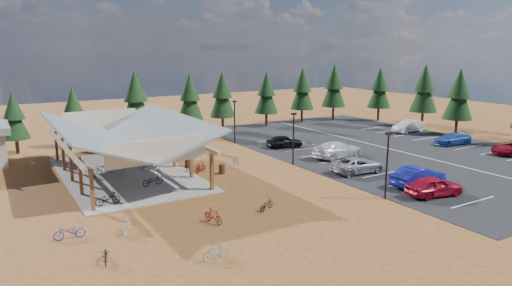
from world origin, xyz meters
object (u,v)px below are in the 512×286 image
object	(u,v)px
bike_3	(75,162)
bike_15	(201,167)
car_0	(434,186)
car_9	(409,126)
lamp_post_0	(387,161)
bike_12	(266,204)
car_1	(418,176)
bike_16	(195,167)
bike_10	(69,232)
bike_6	(147,166)
bike_9	(127,225)
car_7	(453,139)
bike_8	(106,255)
lamp_post_1	(293,135)
bike_1	(114,171)
bike_5	(152,167)
car_2	(358,165)
bike_11	(213,216)
bike_13	(216,251)
lamp_post_2	(235,119)
bike_0	(108,199)
bike_4	(153,180)
car_3	(338,150)
bike_7	(141,151)
bike_2	(94,171)
trash_bin_1	(188,162)
trash_bin_0	(222,169)
car_4	(284,141)
bike_14	(236,160)
bike_pavilion	(124,133)

from	to	relation	value
bike_3	bike_15	bearing A→B (deg)	-142.04
car_0	car_9	world-z (taller)	car_9
lamp_post_0	bike_12	xyz separation A→B (m)	(-9.05, 2.57, -2.55)
lamp_post_0	car_1	distance (m)	5.21
bike_15	bike_16	xyz separation A→B (m)	(-0.29, 0.61, -0.08)
bike_10	bike_6	bearing A→B (deg)	150.16
bike_6	bike_15	bearing A→B (deg)	-116.43
bike_9	car_9	world-z (taller)	car_9
car_7	bike_8	bearing A→B (deg)	-69.28
bike_9	bike_15	distance (m)	14.14
lamp_post_1	bike_1	bearing A→B (deg)	164.04
bike_5	car_2	distance (m)	18.93
bike_10	car_9	distance (m)	47.41
bike_11	bike_13	distance (m)	5.31
lamp_post_2	bike_16	size ratio (longest dim) A/B	3.06
bike_0	car_9	xyz separation A→B (m)	(42.01, 8.88, 0.29)
lamp_post_1	bike_8	world-z (taller)	lamp_post_1
bike_4	car_3	size ratio (longest dim) A/B	0.31
bike_4	bike_13	world-z (taller)	bike_4
bike_8	bike_10	world-z (taller)	bike_10
bike_1	bike_8	size ratio (longest dim) A/B	1.09
bike_10	bike_7	bearing A→B (deg)	156.92
bike_2	bike_9	xyz separation A→B (m)	(-0.93, -14.09, -0.00)
bike_0	lamp_post_0	bearing A→B (deg)	-117.47
trash_bin_1	bike_16	xyz separation A→B (m)	(-0.10, -1.96, -0.01)
lamp_post_0	bike_1	distance (m)	23.28
bike_0	bike_5	bearing A→B (deg)	-39.24
bike_4	bike_11	size ratio (longest dim) A/B	1.03
bike_7	bike_15	world-z (taller)	bike_15
bike_4	bike_12	distance (m)	10.79
bike_0	lamp_post_2	bearing A→B (deg)	-52.25
bike_4	lamp_post_0	bearing A→B (deg)	-136.98
lamp_post_0	bike_5	size ratio (longest dim) A/B	3.31
bike_10	lamp_post_1	bearing A→B (deg)	114.39
bike_8	bike_2	bearing A→B (deg)	93.35
bike_0	car_1	xyz separation A→B (m)	(23.14, -8.32, 0.29)
lamp_post_0	lamp_post_2	distance (m)	24.00
bike_11	trash_bin_0	bearing A→B (deg)	44.16
car_4	trash_bin_1	bearing A→B (deg)	111.97
lamp_post_2	bike_4	world-z (taller)	lamp_post_2
lamp_post_0	bike_1	bearing A→B (deg)	134.16
car_0	car_9	distance (m)	27.90
lamp_post_0	bike_14	xyz separation A→B (m)	(-4.63, 15.24, -2.58)
bike_4	bike_6	bearing A→B (deg)	-19.63
bike_7	car_4	bearing A→B (deg)	-106.53
lamp_post_1	car_2	world-z (taller)	lamp_post_1
bike_5	trash_bin_0	bearing A→B (deg)	-123.12
trash_bin_1	bike_3	size ratio (longest dim) A/B	0.51
bike_7	bike_11	world-z (taller)	bike_11
bike_pavilion	bike_3	bearing A→B (deg)	128.87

